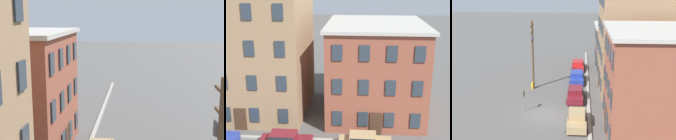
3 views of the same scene
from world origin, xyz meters
The scene contains 12 objects.
ground_plane centered at (0.00, 0.00, 0.00)m, with size 200.00×200.00×0.00m, color #565451.
kerb_strip centered at (0.00, 4.50, 0.08)m, with size 56.00×0.36×0.16m, color #9E998E.
apartment_corner centered at (-19.60, 11.86, 3.30)m, with size 9.08×12.24×6.58m.
apartment_midblock centered at (-9.35, 11.10, 6.50)m, with size 11.43×10.72×12.98m.
apartment_far centered at (3.25, 11.77, 4.76)m, with size 9.86×12.05×9.50m.
car_red centered at (-17.01, 3.15, 0.75)m, with size 4.40×1.92×1.43m.
car_blue centered at (-10.94, 3.08, 0.75)m, with size 4.40×1.92×1.43m.
car_maroon centered at (-4.44, 3.02, 0.75)m, with size 4.40×1.92×1.43m.
car_tan centered at (2.20, 3.30, 0.75)m, with size 4.40×1.92×1.43m.
caution_sign centered at (-0.90, -2.28, 1.59)m, with size 0.86×0.08×2.42m.
utility_pole centered at (-8.14, -2.43, 4.84)m, with size 2.40×0.44×8.61m.
fire_hydrant centered at (-7.79, -2.49, 0.48)m, with size 0.24×0.34×0.96m.
Camera 3 is at (29.27, 3.61, 13.45)m, focal length 50.00 mm.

